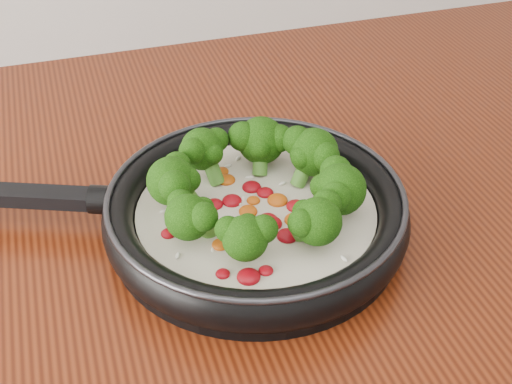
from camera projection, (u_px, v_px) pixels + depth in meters
name	position (u px, v px, depth m)	size (l,w,h in m)	color
skillet	(254.00, 207.00, 0.65)	(0.48, 0.38, 0.09)	black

